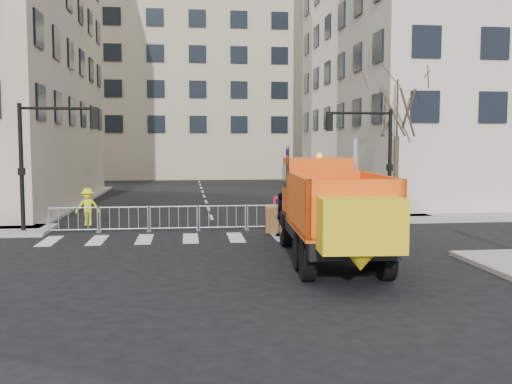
{
  "coord_description": "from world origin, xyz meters",
  "views": [
    {
      "loc": [
        -1.23,
        -16.98,
        3.71
      ],
      "look_at": [
        1.15,
        2.5,
        2.07
      ],
      "focal_mm": 40.0,
      "sensor_mm": 36.0,
      "label": 1
    }
  ],
  "objects": [
    {
      "name": "building_far",
      "position": [
        0.0,
        52.0,
        12.0
      ],
      "size": [
        30.0,
        18.0,
        24.0
      ],
      "primitive_type": "cube",
      "color": "#BAAB8E",
      "rests_on": "ground"
    },
    {
      "name": "crowd_barriers",
      "position": [
        -0.75,
        7.6,
        0.55
      ],
      "size": [
        12.6,
        0.6,
        1.1
      ],
      "primitive_type": null,
      "color": "#9EA0A5",
      "rests_on": "ground"
    },
    {
      "name": "newspaper_box",
      "position": [
        3.08,
        9.52,
        0.7
      ],
      "size": [
        0.55,
        0.51,
        1.1
      ],
      "primitive_type": "cube",
      "rotation": [
        0.0,
        0.0,
        -0.3
      ],
      "color": "red",
      "rests_on": "sidewalk_back"
    },
    {
      "name": "street_tree",
      "position": [
        9.2,
        10.5,
        3.75
      ],
      "size": [
        3.0,
        3.0,
        7.5
      ],
      "primitive_type": null,
      "color": "#382B21",
      "rests_on": "ground"
    },
    {
      "name": "worker",
      "position": [
        -5.59,
        8.73,
        0.97
      ],
      "size": [
        1.07,
        0.63,
        1.64
      ],
      "primitive_type": "imported",
      "rotation": [
        0.0,
        0.0,
        0.02
      ],
      "color": "yellow",
      "rests_on": "sidewalk_back"
    },
    {
      "name": "sidewalk_back",
      "position": [
        0.0,
        8.5,
        0.07
      ],
      "size": [
        64.0,
        5.0,
        0.15
      ],
      "primitive_type": "cube",
      "color": "gray",
      "rests_on": "ground"
    },
    {
      "name": "cop_b",
      "position": [
        3.11,
        5.99,
        0.83
      ],
      "size": [
        0.81,
        0.64,
        1.66
      ],
      "primitive_type": "imported",
      "rotation": [
        0.0,
        0.0,
        3.15
      ],
      "color": "black",
      "rests_on": "ground"
    },
    {
      "name": "plow_truck",
      "position": [
        3.25,
        0.36,
        1.74
      ],
      "size": [
        3.52,
        10.24,
        3.92
      ],
      "rotation": [
        0.0,
        0.0,
        1.51
      ],
      "color": "black",
      "rests_on": "ground"
    },
    {
      "name": "traffic_light_left",
      "position": [
        -8.0,
        7.5,
        2.7
      ],
      "size": [
        0.18,
        0.18,
        5.4
      ],
      "primitive_type": "cylinder",
      "color": "black",
      "rests_on": "ground"
    },
    {
      "name": "cop_c",
      "position": [
        2.57,
        5.64,
        0.89
      ],
      "size": [
        0.83,
        1.13,
        1.78
      ],
      "primitive_type": "imported",
      "rotation": [
        0.0,
        0.0,
        4.28
      ],
      "color": "black",
      "rests_on": "ground"
    },
    {
      "name": "ground",
      "position": [
        0.0,
        0.0,
        0.0
      ],
      "size": [
        120.0,
        120.0,
        0.0
      ],
      "primitive_type": "plane",
      "color": "black",
      "rests_on": "ground"
    },
    {
      "name": "cop_a",
      "position": [
        2.98,
        4.53,
        0.98
      ],
      "size": [
        0.84,
        0.7,
        1.96
      ],
      "primitive_type": "imported",
      "rotation": [
        0.0,
        0.0,
        3.51
      ],
      "color": "black",
      "rests_on": "ground"
    },
    {
      "name": "traffic_light_right",
      "position": [
        8.5,
        9.5,
        2.7
      ],
      "size": [
        0.18,
        0.18,
        5.4
      ],
      "primitive_type": "cylinder",
      "color": "black",
      "rests_on": "ground"
    }
  ]
}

